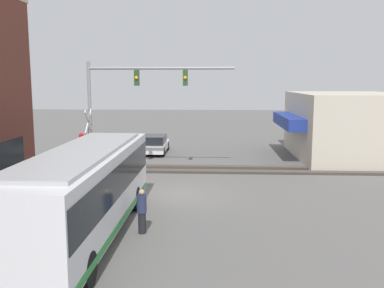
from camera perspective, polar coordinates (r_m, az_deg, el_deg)
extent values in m
plane|color=#605E5B|center=(20.67, -1.75, -6.78)|extent=(120.00, 120.00, 0.00)
cube|color=beige|center=(32.11, 19.98, 2.32)|extent=(10.24, 7.12, 4.57)
cube|color=navy|center=(31.12, 12.75, 3.03)|extent=(7.17, 1.20, 0.80)
cube|color=silver|center=(15.25, -14.18, -5.92)|extent=(10.87, 2.55, 2.57)
cube|color=black|center=(15.16, -14.23, -4.51)|extent=(10.65, 2.59, 1.08)
cube|color=#288438|center=(15.56, -14.03, -9.91)|extent=(10.65, 2.58, 0.24)
cube|color=#A5A8AA|center=(14.98, -14.36, -0.93)|extent=(9.24, 2.17, 0.12)
cylinder|color=black|center=(18.57, -11.11, -7.10)|extent=(1.00, 2.57, 1.00)
cylinder|color=black|center=(12.40, -19.05, -15.46)|extent=(1.00, 2.57, 1.00)
cylinder|color=gray|center=(25.96, -13.43, 3.45)|extent=(0.20, 0.20, 6.54)
cylinder|color=gray|center=(25.01, -4.18, 10.05)|extent=(0.16, 8.46, 0.16)
cube|color=#284723|center=(25.22, -7.38, 8.74)|extent=(0.30, 0.27, 0.90)
sphere|color=yellow|center=(25.05, -7.45, 8.74)|extent=(0.20, 0.20, 0.20)
cube|color=#284723|center=(24.87, -0.90, 8.81)|extent=(0.30, 0.27, 0.90)
sphere|color=yellow|center=(24.71, -0.92, 8.82)|extent=(0.20, 0.20, 0.20)
cylinder|color=gray|center=(25.42, -13.51, 0.01)|extent=(0.14, 0.14, 3.60)
cube|color=white|center=(25.27, -13.61, 2.93)|extent=(1.41, 0.06, 1.41)
cube|color=white|center=(25.27, -13.61, 2.93)|extent=(1.41, 0.06, 1.41)
cylinder|color=#38383A|center=(25.36, -13.55, 1.13)|extent=(0.08, 0.90, 0.08)
sphere|color=red|center=(25.18, -12.60, 1.11)|extent=(0.28, 0.28, 0.28)
sphere|color=red|center=(25.44, -14.55, 1.12)|extent=(0.28, 0.28, 0.28)
cube|color=#332D28|center=(26.49, -0.69, -3.34)|extent=(2.60, 60.00, 0.03)
cube|color=#6B6056|center=(25.77, -0.79, -3.54)|extent=(0.07, 60.00, 0.15)
cube|color=#6B6056|center=(27.18, -0.60, -2.91)|extent=(0.07, 60.00, 0.15)
cube|color=silver|center=(32.41, -4.99, -0.32)|extent=(4.47, 1.80, 0.50)
cube|color=black|center=(32.11, -5.05, 0.61)|extent=(2.46, 1.62, 0.62)
cylinder|color=black|center=(33.80, -4.66, -0.27)|extent=(0.64, 1.82, 0.64)
cylinder|color=black|center=(31.09, -5.33, -1.04)|extent=(0.64, 1.82, 0.64)
cylinder|color=black|center=(15.66, -6.67, -10.40)|extent=(0.28, 0.28, 0.77)
cylinder|color=#262D4C|center=(15.45, -6.72, -7.92)|extent=(0.34, 0.34, 0.64)
sphere|color=tan|center=(15.33, -6.75, -6.40)|extent=(0.21, 0.21, 0.21)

